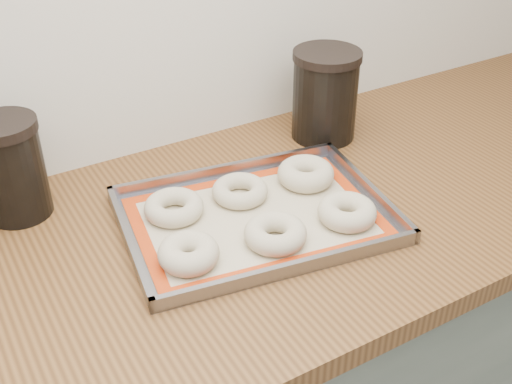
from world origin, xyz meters
TOP-DOWN VIEW (x-y plane):
  - countertop at (0.00, 1.68)m, footprint 3.06×0.68m
  - baking_tray at (0.09, 1.66)m, footprint 0.51×0.40m
  - baking_mat at (0.09, 1.66)m, footprint 0.46×0.35m
  - bagel_front_left at (-0.06, 1.61)m, footprint 0.13×0.13m
  - bagel_front_mid at (0.08, 1.59)m, footprint 0.11×0.11m
  - bagel_front_right at (0.23, 1.58)m, footprint 0.13×0.13m
  - bagel_back_left at (-0.03, 1.75)m, footprint 0.14×0.14m
  - bagel_back_mid at (0.10, 1.74)m, footprint 0.13×0.13m
  - bagel_back_right at (0.23, 1.72)m, footprint 0.11×0.11m
  - canister_mid at (-0.26, 1.90)m, footprint 0.12×0.12m
  - canister_right at (0.38, 1.87)m, footprint 0.14×0.14m

SIDE VIEW (x-z plane):
  - countertop at x=0.00m, z-range 0.86..0.90m
  - baking_mat at x=0.09m, z-range 0.90..0.91m
  - baking_tray at x=0.09m, z-range 0.89..0.92m
  - bagel_back_mid at x=0.10m, z-range 0.90..0.94m
  - bagel_back_left at x=-0.03m, z-range 0.90..0.94m
  - bagel_front_mid at x=0.08m, z-range 0.90..0.94m
  - bagel_front_right at x=0.23m, z-range 0.90..0.94m
  - bagel_front_left at x=-0.06m, z-range 0.90..0.94m
  - bagel_back_right at x=0.23m, z-range 0.90..0.94m
  - canister_mid at x=-0.26m, z-range 0.90..1.08m
  - canister_right at x=0.38m, z-range 0.90..1.09m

